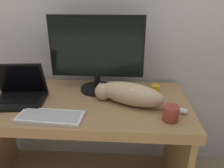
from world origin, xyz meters
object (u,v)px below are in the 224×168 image
external_keyboard (50,117)px  coffee_mug (171,113)px  monitor (97,53)px  laptop (20,94)px  cat (128,93)px

external_keyboard → coffee_mug: 0.64m
monitor → laptop: (-0.46, -0.20, -0.21)m
external_keyboard → cat: size_ratio=0.66×
external_keyboard → cat: (0.41, 0.20, 0.06)m
cat → coffee_mug: size_ratio=6.32×
monitor → coffee_mug: size_ratio=7.20×
monitor → laptop: size_ratio=1.88×
laptop → coffee_mug: 0.90m
monitor → laptop: monitor is taller
monitor → coffee_mug: (0.43, -0.36, -0.22)m
laptop → cat: bearing=-5.5°
laptop → cat: (0.67, 0.01, 0.02)m
monitor → external_keyboard: size_ratio=1.73×
laptop → coffee_mug: (0.89, -0.16, -0.01)m
monitor → laptop: 0.54m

